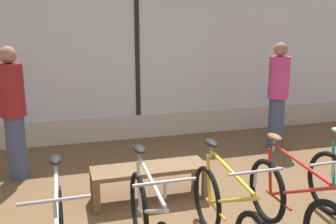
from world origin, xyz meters
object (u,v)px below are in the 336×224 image
Objects in this scene: customer_near_rack at (13,110)px; customer_by_window at (278,94)px; display_bench at (150,173)px; bicycle_center at (227,218)px; bicycle_center_right at (294,209)px.

customer_near_rack reaches higher than customer_by_window.
display_bench is at bearing -152.88° from customer_by_window.
bicycle_center_right is at bearing -2.11° from bicycle_center.
display_bench is (-1.09, 1.34, -0.03)m from bicycle_center_right.
customer_near_rack is at bearing -177.96° from customer_by_window.
bicycle_center_right is 0.93× the size of customer_near_rack.
customer_near_rack is 4.15m from customer_by_window.
customer_near_rack reaches higher than bicycle_center_right.
customer_by_window is (2.13, 2.61, 0.58)m from bicycle_center.
bicycle_center_right reaches higher than display_bench.
bicycle_center is 0.69m from bicycle_center_right.
display_bench is 0.78× the size of customer_by_window.
bicycle_center_right is (0.69, -0.03, 0.00)m from bicycle_center.
bicycle_center_right is at bearing -118.77° from customer_by_window.
bicycle_center is 0.99× the size of bicycle_center_right.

